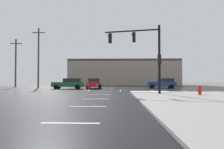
# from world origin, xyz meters

# --- Properties ---
(ground_plane) EXTENTS (120.00, 120.00, 0.00)m
(ground_plane) POSITION_xyz_m (0.00, 0.00, 0.00)
(ground_plane) COLOR slate
(road_asphalt) EXTENTS (44.00, 44.00, 0.02)m
(road_asphalt) POSITION_xyz_m (0.00, 0.00, 0.01)
(road_asphalt) COLOR black
(road_asphalt) RESTS_ON ground_plane
(snow_strip_curbside) EXTENTS (4.00, 1.60, 0.06)m
(snow_strip_curbside) POSITION_xyz_m (5.00, -4.00, 0.17)
(snow_strip_curbside) COLOR white
(snow_strip_curbside) RESTS_ON sidewalk_corner
(lane_markings) EXTENTS (36.15, 36.15, 0.01)m
(lane_markings) POSITION_xyz_m (1.20, -1.38, 0.02)
(lane_markings) COLOR silver
(lane_markings) RESTS_ON road_asphalt
(traffic_signal_mast) EXTENTS (5.33, 1.38, 6.44)m
(traffic_signal_mast) POSITION_xyz_m (4.16, -5.87, 4.41)
(traffic_signal_mast) COLOR black
(traffic_signal_mast) RESTS_ON sidewalk_corner
(fire_hydrant) EXTENTS (0.48, 0.26, 0.79)m
(fire_hydrant) POSITION_xyz_m (8.71, -7.51, 0.54)
(fire_hydrant) COLOR red
(fire_hydrant) RESTS_ON sidewalk_corner
(strip_building_background) EXTENTS (26.29, 8.00, 6.18)m
(strip_building_background) POSITION_xyz_m (3.25, 24.03, 3.09)
(strip_building_background) COLOR gray
(strip_building_background) RESTS_ON ground_plane
(sedan_green) EXTENTS (4.62, 2.24, 1.58)m
(sedan_green) POSITION_xyz_m (-5.62, 4.50, 0.85)
(sedan_green) COLOR #195933
(sedan_green) RESTS_ON road_asphalt
(sedan_blue) EXTENTS (4.63, 2.27, 1.58)m
(sedan_blue) POSITION_xyz_m (8.96, 7.44, 0.85)
(sedan_blue) COLOR navy
(sedan_blue) RESTS_ON road_asphalt
(sedan_red) EXTENTS (2.12, 4.58, 1.58)m
(sedan_red) POSITION_xyz_m (-1.98, 5.78, 0.85)
(sedan_red) COLOR #B21919
(sedan_red) RESTS_ON road_asphalt
(utility_pole_far) EXTENTS (2.20, 0.28, 10.55)m
(utility_pole_far) POSITION_xyz_m (-12.35, 9.59, 5.50)
(utility_pole_far) COLOR brown
(utility_pole_far) RESTS_ON ground_plane
(utility_pole_distant) EXTENTS (2.20, 0.28, 8.84)m
(utility_pole_distant) POSITION_xyz_m (-17.11, 10.86, 4.63)
(utility_pole_distant) COLOR brown
(utility_pole_distant) RESTS_ON ground_plane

